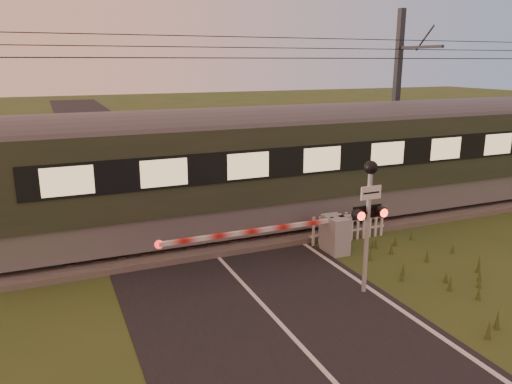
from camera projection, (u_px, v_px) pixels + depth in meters
name	position (u px, v px, depth m)	size (l,w,h in m)	color
ground	(298.00, 344.00, 9.83)	(160.00, 160.00, 0.00)	#30471B
road	(305.00, 350.00, 9.63)	(6.00, 140.00, 0.03)	black
track_bed	(201.00, 237.00, 15.60)	(140.00, 3.40, 0.39)	#47423D
overhead_wires	(196.00, 50.00, 14.16)	(120.00, 0.62, 0.62)	black
boom_gate	(328.00, 234.00, 14.32)	(6.22, 0.84, 1.11)	gray
crossing_signal	(369.00, 204.00, 11.50)	(0.82, 0.35, 3.24)	gray
picket_fence	(349.00, 226.00, 15.40)	(2.71, 0.08, 0.93)	silver
catenary_mast	(397.00, 102.00, 20.04)	(0.23, 2.47, 7.39)	#2D2D30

